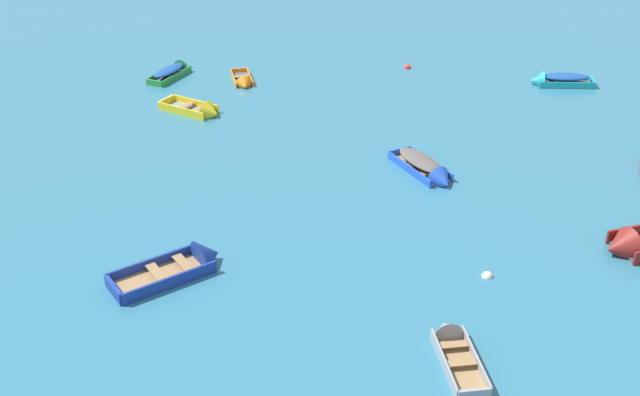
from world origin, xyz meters
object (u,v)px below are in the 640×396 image
(mooring_buoy_trailing, at_px, (487,277))
(rowboat_yellow_near_right, at_px, (201,111))
(rowboat_green_far_left, at_px, (174,70))
(rowboat_blue_outer_right, at_px, (428,170))
(rowboat_grey_back_row_right, at_px, (452,345))
(mooring_buoy_central, at_px, (407,68))
(rowboat_turquoise_cluster_inner, at_px, (555,80))
(rowboat_deep_blue_distant_center, at_px, (189,264))
(rowboat_orange_back_row_center, at_px, (244,83))

(mooring_buoy_trailing, bearing_deg, rowboat_yellow_near_right, 133.79)
(rowboat_green_far_left, bearing_deg, rowboat_blue_outer_right, -39.92)
(rowboat_grey_back_row_right, xyz_separation_m, mooring_buoy_central, (-0.50, 24.41, -0.17))
(rowboat_yellow_near_right, distance_m, mooring_buoy_central, 12.97)
(rowboat_blue_outer_right, height_order, rowboat_green_far_left, rowboat_blue_outer_right)
(rowboat_green_far_left, distance_m, rowboat_turquoise_cluster_inner, 21.12)
(rowboat_blue_outer_right, height_order, mooring_buoy_trailing, rowboat_blue_outer_right)
(rowboat_deep_blue_distant_center, height_order, rowboat_turquoise_cluster_inner, rowboat_deep_blue_distant_center)
(rowboat_blue_outer_right, bearing_deg, rowboat_green_far_left, 140.08)
(rowboat_grey_back_row_right, height_order, mooring_buoy_central, rowboat_grey_back_row_right)
(rowboat_orange_back_row_center, height_order, mooring_buoy_trailing, rowboat_orange_back_row_center)
(rowboat_turquoise_cluster_inner, height_order, mooring_buoy_trailing, rowboat_turquoise_cluster_inner)
(rowboat_grey_back_row_right, height_order, rowboat_green_far_left, rowboat_green_far_left)
(rowboat_blue_outer_right, xyz_separation_m, rowboat_turquoise_cluster_inner, (7.52, 11.29, 0.00))
(rowboat_deep_blue_distant_center, xyz_separation_m, mooring_buoy_trailing, (10.03, 0.24, -0.20))
(rowboat_green_far_left, xyz_separation_m, rowboat_turquoise_cluster_inner, (21.12, -0.09, 0.02))
(rowboat_deep_blue_distant_center, distance_m, rowboat_yellow_near_right, 13.44)
(rowboat_orange_back_row_center, bearing_deg, mooring_buoy_central, 20.62)
(rowboat_green_far_left, distance_m, mooring_buoy_central, 13.35)
(rowboat_grey_back_row_right, relative_size, rowboat_deep_blue_distant_center, 0.83)
(rowboat_yellow_near_right, height_order, rowboat_green_far_left, rowboat_yellow_near_right)
(rowboat_blue_outer_right, bearing_deg, rowboat_orange_back_row_center, 133.15)
(rowboat_turquoise_cluster_inner, xyz_separation_m, mooring_buoy_central, (-7.94, 2.18, -0.28))
(rowboat_grey_back_row_right, relative_size, rowboat_yellow_near_right, 0.91)
(rowboat_orange_back_row_center, relative_size, mooring_buoy_trailing, 7.99)
(rowboat_green_far_left, height_order, mooring_buoy_trailing, rowboat_green_far_left)
(rowboat_yellow_near_right, bearing_deg, rowboat_blue_outer_right, -28.04)
(rowboat_grey_back_row_right, height_order, mooring_buoy_trailing, rowboat_grey_back_row_right)
(rowboat_grey_back_row_right, height_order, rowboat_deep_blue_distant_center, rowboat_deep_blue_distant_center)
(rowboat_yellow_near_right, relative_size, mooring_buoy_central, 7.90)
(rowboat_green_far_left, bearing_deg, rowboat_grey_back_row_right, -58.50)
(rowboat_orange_back_row_center, distance_m, rowboat_turquoise_cluster_inner, 17.01)
(rowboat_grey_back_row_right, xyz_separation_m, rowboat_orange_back_row_center, (-9.53, 21.02, -0.04))
(rowboat_blue_outer_right, relative_size, mooring_buoy_trailing, 9.97)
(rowboat_blue_outer_right, xyz_separation_m, rowboat_green_far_left, (-13.60, 11.38, -0.02))
(rowboat_turquoise_cluster_inner, bearing_deg, rowboat_green_far_left, 179.74)
(rowboat_yellow_near_right, distance_m, mooring_buoy_trailing, 17.98)
(rowboat_yellow_near_right, bearing_deg, mooring_buoy_central, 36.29)
(mooring_buoy_central, bearing_deg, rowboat_blue_outer_right, -88.24)
(rowboat_grey_back_row_right, height_order, rowboat_yellow_near_right, rowboat_yellow_near_right)
(rowboat_yellow_near_right, xyz_separation_m, rowboat_green_far_left, (-2.73, 5.59, 0.08))
(rowboat_deep_blue_distant_center, xyz_separation_m, rowboat_green_far_left, (-5.15, 18.81, 0.07))
(rowboat_deep_blue_distant_center, relative_size, mooring_buoy_trailing, 10.38)
(rowboat_blue_outer_right, bearing_deg, rowboat_turquoise_cluster_inner, 56.31)
(rowboat_blue_outer_right, relative_size, mooring_buoy_central, 8.31)
(rowboat_grey_back_row_right, xyz_separation_m, mooring_buoy_trailing, (1.49, 3.75, -0.17))
(rowboat_grey_back_row_right, distance_m, mooring_buoy_trailing, 4.04)
(rowboat_green_far_left, bearing_deg, mooring_buoy_central, 9.00)
(mooring_buoy_trailing, bearing_deg, mooring_buoy_central, 95.50)
(rowboat_yellow_near_right, distance_m, rowboat_green_far_left, 6.22)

